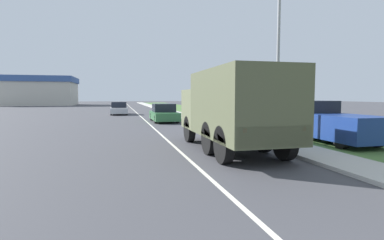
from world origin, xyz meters
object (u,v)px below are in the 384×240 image
(military_truck, at_px, (232,107))
(car_nearest_ahead, at_px, (164,113))
(car_second_ahead, at_px, (119,109))
(lamp_post, at_px, (274,41))
(pickup_truck, at_px, (327,122))

(military_truck, distance_m, car_nearest_ahead, 13.92)
(military_truck, bearing_deg, car_second_ahead, 99.53)
(military_truck, relative_size, car_second_ahead, 1.60)
(car_nearest_ahead, relative_size, lamp_post, 0.63)
(pickup_truck, bearing_deg, lamp_post, 173.10)
(military_truck, distance_m, car_second_ahead, 25.15)
(car_nearest_ahead, distance_m, car_second_ahead, 11.48)
(car_nearest_ahead, height_order, pickup_truck, pickup_truck)
(military_truck, height_order, car_nearest_ahead, military_truck)
(car_second_ahead, height_order, lamp_post, lamp_post)
(car_second_ahead, height_order, pickup_truck, pickup_truck)
(car_second_ahead, distance_m, pickup_truck, 25.35)
(lamp_post, bearing_deg, car_nearest_ahead, 104.27)
(car_second_ahead, distance_m, lamp_post, 24.52)
(military_truck, bearing_deg, lamp_post, 30.78)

